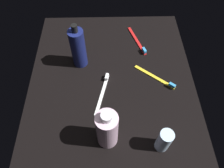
{
  "coord_description": "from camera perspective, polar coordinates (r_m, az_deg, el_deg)",
  "views": [
    {
      "loc": [
        43.3,
        -0.96,
        67.24
      ],
      "look_at": [
        0.0,
        0.0,
        3.0
      ],
      "focal_mm": 33.58,
      "sensor_mm": 36.0,
      "label": 1
    }
  ],
  "objects": [
    {
      "name": "toothbrush_red",
      "position": [
        0.96,
        7.06,
        11.37
      ],
      "size": [
        17.41,
        6.98,
        2.1
      ],
      "color": "red",
      "rests_on": "ground_plane"
    },
    {
      "name": "toothbrush_yellow",
      "position": [
        0.84,
        12.14,
        1.68
      ],
      "size": [
        12.05,
        14.91,
        2.1
      ],
      "color": "yellow",
      "rests_on": "ground_plane"
    },
    {
      "name": "ground_plane",
      "position": [
        0.8,
        -0.0,
        -1.43
      ],
      "size": [
        84.0,
        64.0,
        1.2
      ],
      "primitive_type": "cube",
      "color": "black"
    },
    {
      "name": "toothbrush_white",
      "position": [
        0.79,
        -2.53,
        -2.02
      ],
      "size": [
        17.74,
        5.62,
        2.1
      ],
      "color": "white",
      "rests_on": "ground_plane"
    },
    {
      "name": "lotion_bottle",
      "position": [
        0.82,
        -9.2,
        9.63
      ],
      "size": [
        5.75,
        5.75,
        19.72
      ],
      "color": "navy",
      "rests_on": "ground_plane"
    },
    {
      "name": "bodywash_bottle",
      "position": [
        0.64,
        -1.33,
        -12.25
      ],
      "size": [
        6.6,
        6.6,
        17.99
      ],
      "color": "silver",
      "rests_on": "ground_plane"
    },
    {
      "name": "deodorant_stick",
      "position": [
        0.68,
        13.96,
        -14.74
      ],
      "size": [
        4.22,
        4.22,
        10.06
      ],
      "primitive_type": "cylinder",
      "color": "silver",
      "rests_on": "ground_plane"
    }
  ]
}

